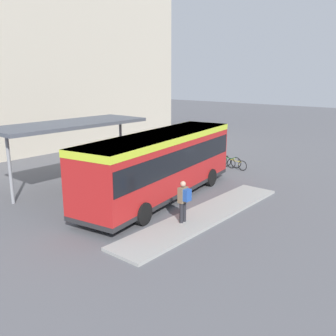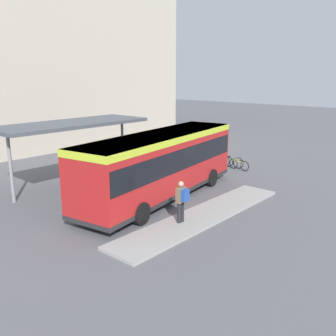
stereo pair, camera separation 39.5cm
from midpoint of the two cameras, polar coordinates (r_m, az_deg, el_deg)
The scene contains 10 objects.
ground_plane at distance 18.56m, azimuth -0.45°, elevation -4.62°, with size 120.00×120.00×0.00m, color #5B5B60.
curb_island at distance 16.28m, azimuth 6.13°, elevation -7.20°, with size 10.00×1.80×0.12m.
city_bus at distance 18.06m, azimuth -0.45°, elevation 1.02°, with size 10.69×4.04×3.20m.
pedestrian_waiting at distance 14.98m, azimuth 2.86°, elevation -4.77°, with size 0.42×0.44×1.72m.
bicycle_yellow at distance 24.44m, azimuth 11.22°, elevation 0.50°, with size 0.48×1.53×0.66m.
bicycle_green at distance 24.96m, azimuth 10.07°, elevation 0.93°, with size 0.48×1.73×0.75m.
bicycle_white at distance 25.30m, azimuth 8.65°, elevation 1.11°, with size 0.48×1.60×0.70m.
station_shelter at distance 20.37m, azimuth -13.91°, elevation 6.38°, with size 8.24×3.05×3.52m.
potted_planter_near_shelter at distance 19.23m, azimuth -8.34°, elevation -2.01°, with size 0.89×0.89×1.30m.
station_building at distance 36.29m, azimuth -18.97°, elevation 19.36°, with size 23.93×11.28×19.53m.
Camera 2 is at (-12.99, -11.88, 5.92)m, focal length 40.00 mm.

